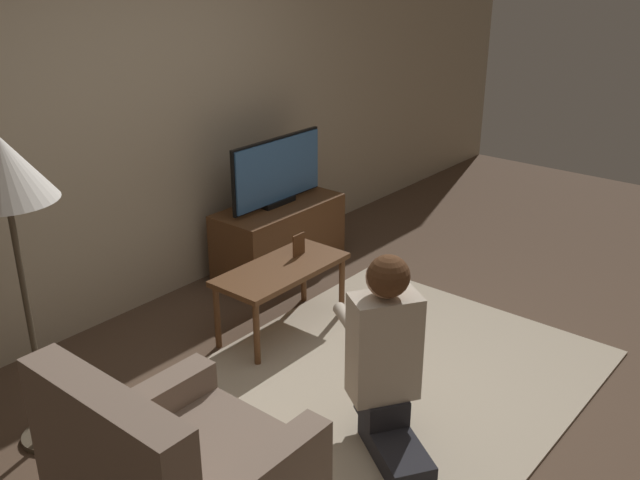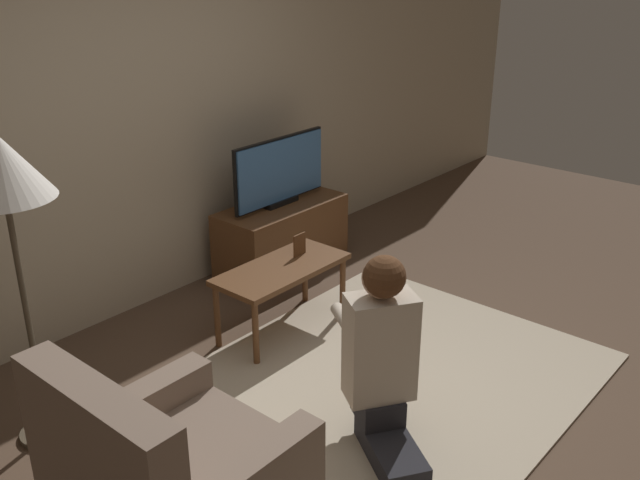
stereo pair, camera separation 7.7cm
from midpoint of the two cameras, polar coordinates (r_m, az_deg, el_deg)
name	(u,v)px [view 2 (the right image)]	position (r m, az deg, el deg)	size (l,w,h in m)	color
ground_plane	(361,399)	(4.15, 3.88, -12.60)	(10.00, 10.00, 0.00)	brown
wall_back	(133,122)	(4.91, -14.28, 9.11)	(10.00, 0.06, 2.60)	tan
rug	(362,398)	(4.14, 3.88, -12.51)	(2.89, 2.00, 0.02)	#BCAD93
tv_stand	(282,237)	(5.56, -2.68, 0.22)	(1.05, 0.48, 0.55)	brown
tv	(280,171)	(5.38, -2.81, 5.53)	(0.92, 0.08, 0.52)	black
coffee_table	(282,274)	(4.62, -2.60, -2.76)	(0.92, 0.43, 0.47)	brown
floor_lamp	(3,179)	(3.51, -23.49, 4.50)	(0.46, 0.46, 1.63)	#4C4233
person_kneeling	(382,353)	(3.57, 5.57, -8.97)	(0.68, 0.84, 1.03)	#232328
picture_frame	(300,244)	(4.73, -1.19, -0.36)	(0.11, 0.01, 0.15)	brown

